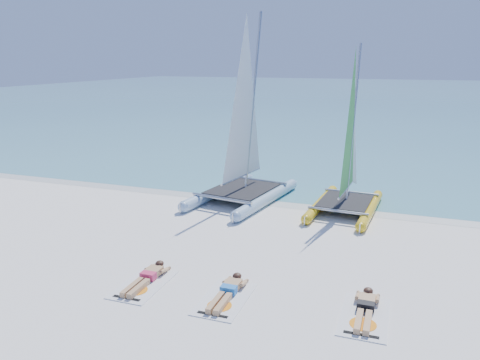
% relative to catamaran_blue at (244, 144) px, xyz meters
% --- Properties ---
extents(ground, '(140.00, 140.00, 0.00)m').
position_rel_catamaran_blue_xyz_m(ground, '(2.28, -5.35, -2.19)').
color(ground, white).
rests_on(ground, ground).
extents(sea, '(140.00, 115.00, 0.01)m').
position_rel_catamaran_blue_xyz_m(sea, '(2.28, 57.65, -2.18)').
color(sea, '#73BDC0').
rests_on(sea, ground).
extents(wet_sand_strip, '(140.00, 1.40, 0.01)m').
position_rel_catamaran_blue_xyz_m(wet_sand_strip, '(2.28, 0.15, -2.19)').
color(wet_sand_strip, silver).
rests_on(wet_sand_strip, ground).
extents(catamaran_blue, '(3.44, 5.73, 7.33)m').
position_rel_catamaran_blue_xyz_m(catamaran_blue, '(0.00, 0.00, 0.00)').
color(catamaran_blue, '#A3B8D6').
rests_on(catamaran_blue, ground).
extents(catamaran_yellow, '(2.44, 4.85, 6.08)m').
position_rel_catamaran_blue_xyz_m(catamaran_yellow, '(3.96, 0.29, -0.27)').
color(catamaran_yellow, yellow).
rests_on(catamaran_yellow, ground).
extents(towel_a, '(1.00, 1.85, 0.02)m').
position_rel_catamaran_blue_xyz_m(towel_a, '(0.03, -7.58, -2.18)').
color(towel_a, white).
rests_on(towel_a, ground).
extents(sunbather_a, '(0.37, 1.73, 0.26)m').
position_rel_catamaran_blue_xyz_m(sunbather_a, '(0.03, -7.39, -2.07)').
color(sunbather_a, tan).
rests_on(sunbather_a, towel_a).
extents(towel_b, '(1.00, 1.85, 0.02)m').
position_rel_catamaran_blue_xyz_m(towel_b, '(2.17, -7.59, -2.18)').
color(towel_b, white).
rests_on(towel_b, ground).
extents(sunbather_b, '(0.37, 1.73, 0.26)m').
position_rel_catamaran_blue_xyz_m(sunbather_b, '(2.17, -7.40, -2.07)').
color(sunbather_b, tan).
rests_on(sunbather_b, towel_b).
extents(towel_c, '(1.00, 1.85, 0.02)m').
position_rel_catamaran_blue_xyz_m(towel_c, '(5.25, -7.30, -2.18)').
color(towel_c, white).
rests_on(towel_c, ground).
extents(sunbather_c, '(0.37, 1.73, 0.26)m').
position_rel_catamaran_blue_xyz_m(sunbather_c, '(5.25, -7.11, -2.07)').
color(sunbather_c, tan).
rests_on(sunbather_c, towel_c).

